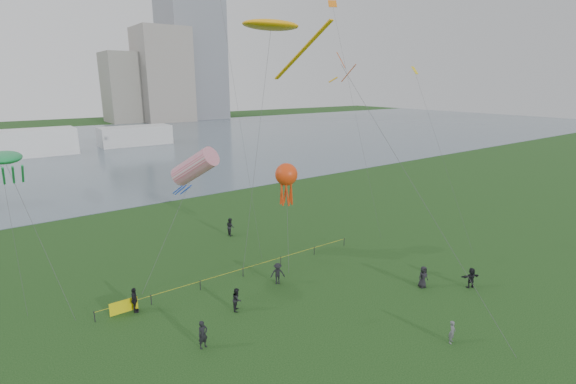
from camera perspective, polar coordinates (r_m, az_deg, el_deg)
ground_plane at (r=29.26m, az=12.36°, el=-19.57°), size 400.00×400.00×0.00m
lake at (r=118.14m, az=-26.83°, el=5.29°), size 400.00×120.00×0.08m
building_mid at (r=188.93m, az=-16.74°, el=15.04°), size 20.00×20.00×38.00m
building_low at (r=190.39m, az=-21.31°, el=13.15°), size 16.00×18.00×28.00m
pavilion_left at (r=111.52m, az=-32.63°, el=5.63°), size 22.00×8.00×6.00m
pavilion_right at (r=118.92m, az=-20.14°, el=7.25°), size 18.00×7.00×5.00m
fence at (r=34.59m, az=-15.20°, el=-12.93°), size 24.07×0.07×1.05m
kite_flyer at (r=30.23m, az=21.53°, el=-17.38°), size 0.65×0.52×1.55m
spectator_a at (r=31.89m, az=-6.98°, el=-14.36°), size 1.05×1.08×1.76m
spectator_b at (r=35.34m, az=-1.42°, el=-11.08°), size 1.38×1.19×1.85m
spectator_c at (r=33.33m, az=-20.26°, el=-13.71°), size 0.71×1.20×1.92m
spectator_d at (r=36.52m, az=17.98°, el=-10.98°), size 0.99×0.74×1.83m
spectator_e at (r=37.88m, az=23.75°, el=-10.68°), size 1.67×1.10×1.72m
spectator_f at (r=28.30m, az=-11.57°, el=-18.56°), size 0.75×0.56×1.86m
spectator_g at (r=46.31m, az=-7.90°, el=-4.72°), size 0.85×1.04×1.96m
kite_stingray at (r=37.92m, az=-2.25°, el=21.77°), size 7.43×10.15×21.44m
kite_windsock at (r=38.20m, az=-12.62°, el=3.38°), size 8.41×5.90×10.97m
kite_creature at (r=35.19m, az=-34.30°, el=3.86°), size 3.51×6.82×11.67m
kite_octopus at (r=38.47m, az=-0.23°, el=2.30°), size 3.15×4.30×9.15m
kite_delta at (r=34.31m, az=8.44°, el=15.55°), size 1.49×16.78×18.65m
small_kites at (r=38.29m, az=-10.62°, el=23.89°), size 39.10×12.55×16.85m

